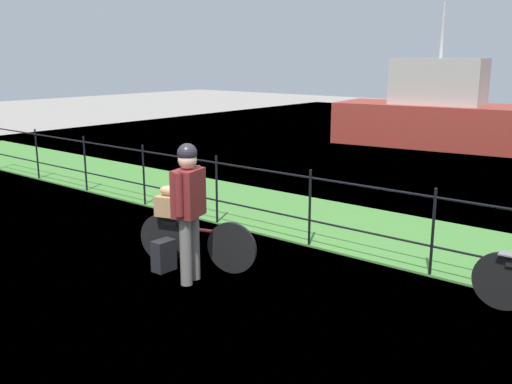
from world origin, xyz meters
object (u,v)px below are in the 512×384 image
Objects in this scene: terrier_dog at (171,190)px; backpack_on_paving at (164,255)px; wooden_crate at (170,206)px; bicycle_main at (195,241)px; moored_boat_near at (436,114)px; cyclist_person at (189,201)px.

backpack_on_paving is (0.08, -0.24, -0.79)m from terrier_dog.
wooden_crate is at bearing -162.65° from terrier_dog.
bicycle_main is 0.26× the size of moored_boat_near.
wooden_crate is 0.21m from terrier_dog.
cyclist_person is (0.29, -0.38, 0.66)m from bicycle_main.
backpack_on_paving is 12.45m from moored_boat_near.
cyclist_person is at bearing -80.33° from moored_boat_near.
wooden_crate is 0.72m from cyclist_person.
moored_boat_near is at bearing 96.95° from wooden_crate.
moored_boat_near is (-1.47, 12.09, 0.17)m from wooden_crate.
wooden_crate reaches higher than bicycle_main.
cyclist_person reaches higher than wooden_crate.
cyclist_person is at bearing -24.75° from terrier_dog.
bicycle_main is 0.56m from wooden_crate.
cyclist_person reaches higher than backpack_on_paving.
moored_boat_near is at bearing 99.67° from cyclist_person.
terrier_dog is (0.02, 0.01, 0.21)m from wooden_crate.
wooden_crate is at bearing -162.65° from bicycle_main.
terrier_dog is 0.05× the size of moored_boat_near.
wooden_crate is 0.64m from backpack_on_paving.
bicycle_main is 3.96× the size of backpack_on_paving.
wooden_crate is at bearing -83.05° from moored_boat_near.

